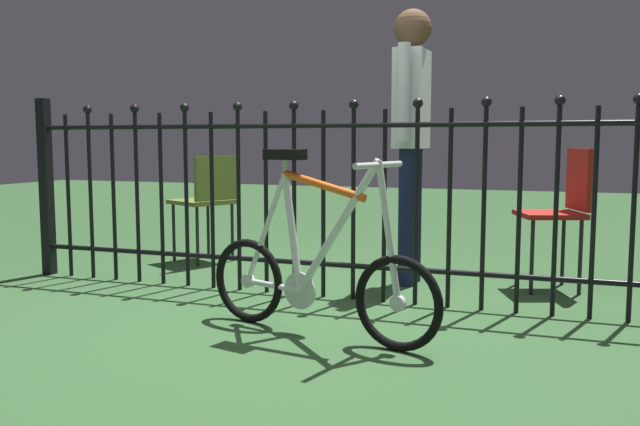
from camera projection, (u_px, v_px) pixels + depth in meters
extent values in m
plane|color=#2E532C|center=(288.00, 326.00, 3.35)|extent=(20.00, 20.00, 0.00)
cylinder|color=black|center=(47.00, 195.00, 4.61)|extent=(0.03, 0.03, 1.09)
sphere|color=black|center=(43.00, 111.00, 4.54)|extent=(0.06, 0.06, 0.06)
cylinder|color=black|center=(68.00, 196.00, 4.54)|extent=(0.03, 0.03, 1.09)
cylinder|color=black|center=(91.00, 197.00, 4.48)|extent=(0.03, 0.03, 1.09)
sphere|color=black|center=(88.00, 110.00, 4.42)|extent=(0.06, 0.06, 0.06)
cylinder|color=black|center=(114.00, 198.00, 4.42)|extent=(0.03, 0.03, 1.09)
cylinder|color=black|center=(137.00, 198.00, 4.36)|extent=(0.03, 0.03, 1.09)
sphere|color=black|center=(135.00, 109.00, 4.30)|extent=(0.06, 0.06, 0.06)
cylinder|color=black|center=(161.00, 199.00, 4.30)|extent=(0.03, 0.03, 1.09)
cylinder|color=black|center=(186.00, 200.00, 4.23)|extent=(0.03, 0.03, 1.09)
sphere|color=black|center=(185.00, 108.00, 4.17)|extent=(0.06, 0.06, 0.06)
cylinder|color=black|center=(212.00, 201.00, 4.17)|extent=(0.03, 0.03, 1.09)
cylinder|color=black|center=(239.00, 202.00, 4.11)|extent=(0.03, 0.03, 1.09)
sphere|color=black|center=(237.00, 107.00, 4.05)|extent=(0.06, 0.06, 0.06)
cylinder|color=black|center=(266.00, 203.00, 4.05)|extent=(0.03, 0.03, 1.09)
cylinder|color=black|center=(294.00, 204.00, 3.98)|extent=(0.03, 0.03, 1.09)
sphere|color=black|center=(294.00, 106.00, 3.92)|extent=(0.06, 0.06, 0.06)
cylinder|color=black|center=(323.00, 205.00, 3.92)|extent=(0.03, 0.03, 1.09)
cylinder|color=black|center=(353.00, 206.00, 3.86)|extent=(0.03, 0.03, 1.09)
sphere|color=black|center=(354.00, 105.00, 3.80)|extent=(0.06, 0.06, 0.06)
cylinder|color=black|center=(384.00, 207.00, 3.80)|extent=(0.03, 0.03, 1.09)
cylinder|color=black|center=(416.00, 208.00, 3.74)|extent=(0.03, 0.03, 1.09)
sphere|color=black|center=(418.00, 103.00, 3.67)|extent=(0.06, 0.06, 0.06)
cylinder|color=black|center=(449.00, 209.00, 3.67)|extent=(0.03, 0.03, 1.09)
cylinder|color=black|center=(484.00, 210.00, 3.61)|extent=(0.03, 0.03, 1.09)
sphere|color=black|center=(487.00, 102.00, 3.55)|extent=(0.06, 0.06, 0.06)
cylinder|color=black|center=(519.00, 211.00, 3.55)|extent=(0.03, 0.03, 1.09)
cylinder|color=black|center=(556.00, 213.00, 3.49)|extent=(0.03, 0.03, 1.09)
sphere|color=black|center=(560.00, 100.00, 3.43)|extent=(0.06, 0.06, 0.06)
cylinder|color=black|center=(594.00, 214.00, 3.42)|extent=(0.03, 0.03, 1.09)
cylinder|color=black|center=(633.00, 215.00, 3.36)|extent=(0.03, 0.03, 1.09)
sphere|color=black|center=(639.00, 99.00, 3.30)|extent=(0.06, 0.06, 0.06)
cylinder|color=black|center=(331.00, 264.00, 3.94)|extent=(4.13, 0.03, 0.03)
cylinder|color=black|center=(331.00, 125.00, 3.86)|extent=(4.13, 0.03, 0.03)
cube|color=black|center=(46.00, 187.00, 4.60)|extent=(0.07, 0.07, 1.20)
torus|color=black|center=(248.00, 281.00, 3.40)|extent=(0.42, 0.14, 0.43)
cylinder|color=silver|center=(248.00, 281.00, 3.40)|extent=(0.07, 0.05, 0.07)
torus|color=black|center=(398.00, 303.00, 2.93)|extent=(0.42, 0.14, 0.43)
cylinder|color=silver|center=(398.00, 303.00, 2.93)|extent=(0.07, 0.05, 0.07)
cylinder|color=silver|center=(337.00, 229.00, 3.07)|extent=(0.45, 0.15, 0.65)
cylinder|color=#EA5914|center=(323.00, 185.00, 3.09)|extent=(0.45, 0.14, 0.14)
cylinder|color=silver|center=(292.00, 232.00, 3.22)|extent=(0.13, 0.06, 0.57)
cylinder|color=silver|center=(273.00, 286.00, 3.31)|extent=(0.32, 0.11, 0.04)
cylinder|color=silver|center=(266.00, 229.00, 3.31)|extent=(0.26, 0.09, 0.56)
cylinder|color=silver|center=(388.00, 232.00, 2.92)|extent=(0.14, 0.06, 0.62)
cylinder|color=silver|center=(379.00, 163.00, 2.92)|extent=(0.03, 0.03, 0.02)
cylinder|color=silver|center=(379.00, 165.00, 2.92)|extent=(0.12, 0.39, 0.03)
cylinder|color=silver|center=(285.00, 166.00, 3.21)|extent=(0.03, 0.03, 0.07)
cube|color=black|center=(285.00, 154.00, 3.20)|extent=(0.22, 0.14, 0.05)
cylinder|color=silver|center=(300.00, 291.00, 3.22)|extent=(0.18, 0.06, 0.18)
cylinder|color=black|center=(174.00, 232.00, 5.15)|extent=(0.02, 0.02, 0.44)
cylinder|color=black|center=(208.00, 229.00, 5.37)|extent=(0.02, 0.02, 0.44)
cylinder|color=black|center=(197.00, 237.00, 4.93)|extent=(0.02, 0.02, 0.44)
cylinder|color=black|center=(232.00, 232.00, 5.15)|extent=(0.02, 0.02, 0.44)
cube|color=olive|center=(202.00, 202.00, 5.12)|extent=(0.53, 0.53, 0.03)
cube|color=olive|center=(217.00, 178.00, 4.97)|extent=(0.19, 0.35, 0.33)
cylinder|color=black|center=(532.00, 257.00, 4.01)|extent=(0.02, 0.02, 0.45)
cylinder|color=black|center=(518.00, 250.00, 4.29)|extent=(0.02, 0.02, 0.45)
cylinder|color=black|center=(580.00, 257.00, 4.01)|extent=(0.02, 0.02, 0.45)
cylinder|color=black|center=(563.00, 250.00, 4.29)|extent=(0.02, 0.02, 0.45)
cube|color=#A51E19|center=(549.00, 214.00, 4.12)|extent=(0.46, 0.46, 0.03)
cube|color=#A51E19|center=(579.00, 179.00, 4.10)|extent=(0.14, 0.33, 0.38)
cylinder|color=#191E3F|center=(407.00, 218.00, 4.24)|extent=(0.11, 0.11, 0.87)
cylinder|color=#191E3F|center=(413.00, 215.00, 4.39)|extent=(0.11, 0.11, 0.87)
cube|color=silver|center=(412.00, 99.00, 4.24)|extent=(0.19, 0.31, 0.62)
cylinder|color=silver|center=(404.00, 92.00, 4.05)|extent=(0.08, 0.08, 0.59)
cylinder|color=silver|center=(419.00, 96.00, 4.42)|extent=(0.08, 0.08, 0.59)
sphere|color=brown|center=(413.00, 28.00, 4.19)|extent=(0.24, 0.24, 0.24)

